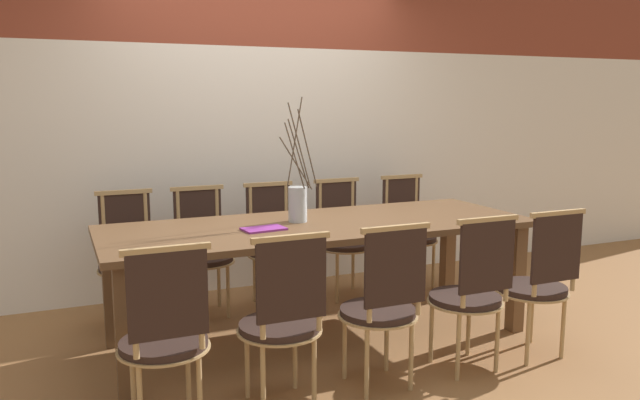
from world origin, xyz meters
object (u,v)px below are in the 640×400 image
dining_table (320,236)px  vase_centerpiece (298,202)px  chair_near_center (383,302)px  chair_far_center (274,242)px  book_stack (264,229)px

dining_table → vase_centerpiece: vase_centerpiece is taller
chair_near_center → chair_far_center: same height
chair_near_center → vase_centerpiece: vase_centerpiece is taller
dining_table → chair_near_center: 0.83m
chair_far_center → vase_centerpiece: 0.83m
vase_centerpiece → chair_near_center: bearing=-81.4°
dining_table → vase_centerpiece: bearing=141.2°
dining_table → chair_far_center: bearing=92.8°
book_stack → vase_centerpiece: bearing=29.2°
dining_table → book_stack: 0.42m
chair_far_center → vase_centerpiece: (-0.08, -0.71, 0.42)m
chair_far_center → book_stack: chair_far_center is taller
vase_centerpiece → book_stack: vase_centerpiece is taller
book_stack → chair_near_center: bearing=-60.4°
chair_near_center → vase_centerpiece: size_ratio=1.16×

